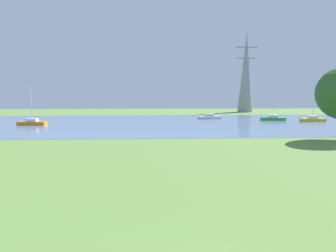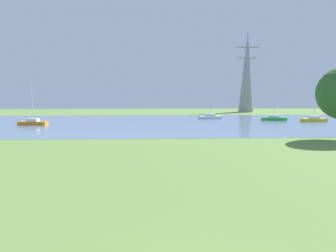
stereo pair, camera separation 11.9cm
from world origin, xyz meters
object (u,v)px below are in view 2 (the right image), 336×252
sailboat_yellow (314,119)px  sailboat_green (274,118)px  sailboat_orange (33,122)px  sailboat_white (210,117)px  electricity_pylon (247,72)px

sailboat_yellow → sailboat_green: (-6.75, 2.73, -0.00)m
sailboat_yellow → sailboat_orange: size_ratio=1.15×
sailboat_green → sailboat_orange: (-44.79, -6.96, -0.01)m
sailboat_white → electricity_pylon: bearing=58.3°
sailboat_green → electricity_pylon: (2.61, 27.95, 11.02)m
sailboat_green → sailboat_orange: size_ratio=1.12×
sailboat_white → electricity_pylon: electricity_pylon is taller
sailboat_green → sailboat_white: bearing=160.7°
sailboat_yellow → electricity_pylon: 32.85m
sailboat_orange → electricity_pylon: bearing=36.4°
sailboat_white → electricity_pylon: (14.67, 23.73, 11.02)m
sailboat_green → sailboat_yellow: bearing=-22.0°
sailboat_white → sailboat_orange: (-32.73, -11.17, -0.01)m
sailboat_orange → electricity_pylon: electricity_pylon is taller
sailboat_green → electricity_pylon: size_ratio=0.33×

